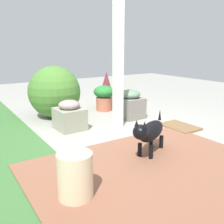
# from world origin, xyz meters

# --- Properties ---
(ground_plane) EXTENTS (12.00, 12.00, 0.00)m
(ground_plane) POSITION_xyz_m (0.00, 0.00, 0.00)
(ground_plane) COLOR #9E9D95
(brick_path) EXTENTS (1.80, 2.40, 0.02)m
(brick_path) POSITION_xyz_m (-1.20, 0.36, 0.01)
(brick_path) COLOR #8C5841
(brick_path) RESTS_ON ground
(porch_pillar) EXTENTS (0.12, 0.12, 2.15)m
(porch_pillar) POSITION_xyz_m (0.22, -0.18, 1.07)
(porch_pillar) COLOR white
(porch_pillar) RESTS_ON ground
(stone_planter_nearest) EXTENTS (0.45, 0.40, 0.49)m
(stone_planter_nearest) POSITION_xyz_m (0.52, -0.64, 0.24)
(stone_planter_nearest) COLOR gray
(stone_planter_nearest) RESTS_ON ground
(stone_planter_mid) EXTENTS (0.44, 0.41, 0.45)m
(stone_planter_mid) POSITION_xyz_m (0.50, 0.50, 0.21)
(stone_planter_mid) COLOR gray
(stone_planter_mid) RESTS_ON ground
(round_shrub) EXTENTS (0.90, 0.90, 0.90)m
(round_shrub) POSITION_xyz_m (1.27, 0.43, 0.45)
(round_shrub) COLOR #477A30
(round_shrub) RESTS_ON ground
(terracotta_pot_broad) EXTENTS (0.40, 0.40, 0.49)m
(terracotta_pot_broad) POSITION_xyz_m (1.21, -0.53, 0.28)
(terracotta_pot_broad) COLOR #BE664C
(terracotta_pot_broad) RESTS_ON ground
(terracotta_pot_spiky) EXTENTS (0.32, 0.32, 0.70)m
(terracotta_pot_spiky) POSITION_xyz_m (1.62, -0.84, 0.33)
(terracotta_pot_spiky) COLOR #B16646
(terracotta_pot_spiky) RESTS_ON ground
(dog) EXTENTS (0.45, 0.67, 0.48)m
(dog) POSITION_xyz_m (-0.87, 0.12, 0.28)
(dog) COLOR black
(dog) RESTS_ON ground
(ceramic_urn) EXTENTS (0.29, 0.29, 0.40)m
(ceramic_urn) POSITION_xyz_m (-1.21, 1.21, 0.20)
(ceramic_urn) COLOR beige
(ceramic_urn) RESTS_ON ground
(doormat) EXTENTS (0.56, 0.39, 0.03)m
(doormat) POSITION_xyz_m (-0.36, -0.94, 0.01)
(doormat) COLOR brown
(doormat) RESTS_ON ground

